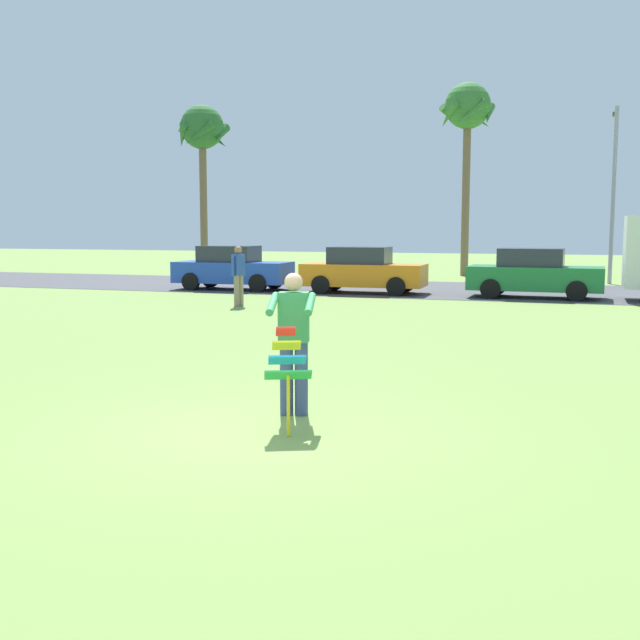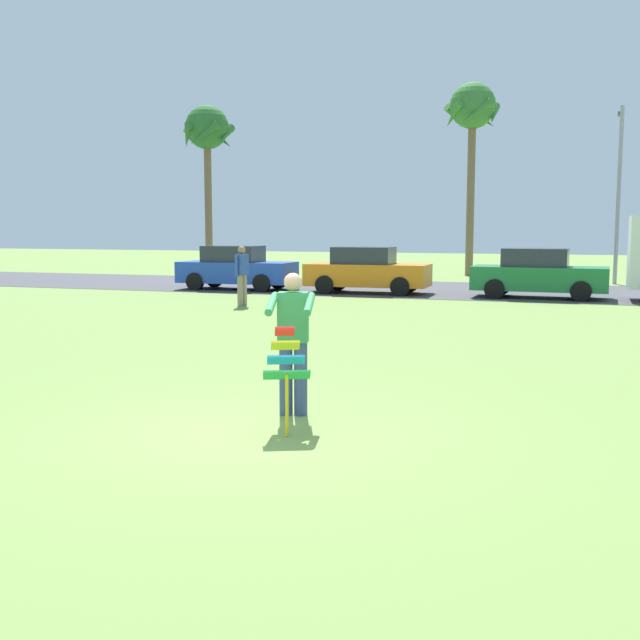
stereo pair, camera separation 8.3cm
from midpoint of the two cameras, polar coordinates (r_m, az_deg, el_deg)
ground_plane at (r=8.75m, az=-4.71°, el=-8.18°), size 120.00×120.00×0.00m
road_strip at (r=28.35m, az=11.93°, el=2.15°), size 120.00×8.00×0.01m
person_kite_flyer at (r=9.25m, az=-1.76°, el=-1.33°), size 0.66×0.74×1.73m
kite_held at (r=8.51m, az=-2.25°, el=-3.24°), size 0.59×0.72×1.15m
parked_car_blue at (r=28.34m, az=-6.13°, el=3.81°), size 4.23×1.89×1.60m
parked_car_orange at (r=26.64m, az=3.57°, el=3.64°), size 4.24×1.91×1.60m
parked_car_green at (r=25.73m, az=15.95°, el=3.28°), size 4.25×1.93×1.60m
palm_tree_left_near at (r=38.74m, az=-8.28°, el=13.44°), size 2.58×2.71×8.13m
palm_tree_right_near at (r=37.23m, az=11.28°, el=14.69°), size 2.58×2.71×8.86m
streetlight_pole at (r=33.28m, az=21.30°, el=9.39°), size 0.24×1.65×7.00m
person_walker_near at (r=22.36m, az=-5.69°, el=3.41°), size 0.31×0.55×1.73m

